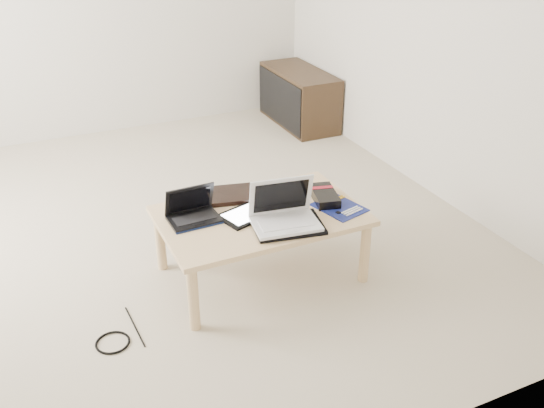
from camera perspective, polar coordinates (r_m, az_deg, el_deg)
name	(u,v)px	position (r m, az deg, el deg)	size (l,w,h in m)	color
ground	(155,235)	(3.97, -10.93, -2.88)	(4.00, 4.00, 0.00)	#C2B29D
coffee_table	(261,221)	(3.34, -1.08, -1.61)	(1.10, 0.70, 0.40)	tan
media_cabinet	(298,97)	(5.69, 2.50, 9.99)	(0.41, 0.90, 0.50)	#392817
book	(231,195)	(3.50, -3.87, 0.87)	(0.32, 0.28, 0.03)	black
netbook	(193,213)	(3.27, -7.47, -0.82)	(0.27, 0.20, 0.19)	black
tablet	(245,215)	(3.29, -2.60, -1.05)	(0.31, 0.27, 0.01)	black
remote	(277,208)	(3.36, 0.44, -0.34)	(0.07, 0.20, 0.02)	silver
neoprene_sleeve	(288,225)	(3.19, 1.50, -2.02)	(0.36, 0.26, 0.02)	black
white_laptop	(284,214)	(3.17, 1.15, -0.95)	(0.37, 0.29, 0.24)	silver
motherboard	(340,207)	(3.40, 6.37, -0.30)	(0.28, 0.31, 0.01)	navy
gpu_box	(324,196)	(3.46, 4.96, 0.77)	(0.18, 0.28, 0.06)	black
cable_coil	(240,219)	(3.26, -3.07, -1.39)	(0.09, 0.09, 0.01)	black
floor_cable_coil	(113,343)	(3.15, -14.77, -12.50)	(0.17, 0.17, 0.01)	black
floor_cable_trail	(135,326)	(3.22, -12.79, -11.16)	(0.01, 0.01, 0.35)	black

